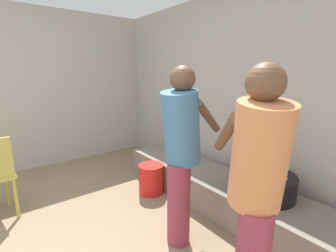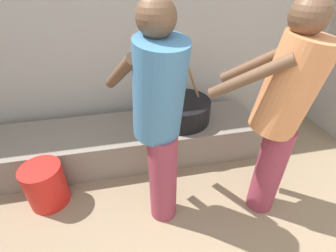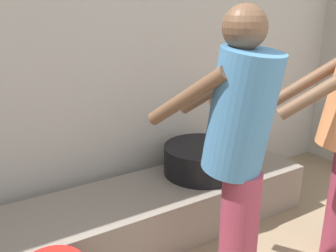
{
  "view_description": "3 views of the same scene",
  "coord_description": "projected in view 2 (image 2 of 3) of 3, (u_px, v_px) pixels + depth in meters",
  "views": [
    {
      "loc": [
        1.74,
        0.2,
        1.5
      ],
      "look_at": [
        0.04,
        1.5,
        1.01
      ],
      "focal_mm": 25.64,
      "sensor_mm": 36.0,
      "label": 1
    },
    {
      "loc": [
        0.08,
        0.2,
        1.67
      ],
      "look_at": [
        0.3,
        1.27,
        0.92
      ],
      "focal_mm": 26.04,
      "sensor_mm": 36.0,
      "label": 2
    },
    {
      "loc": [
        -0.89,
        0.2,
        1.54
      ],
      "look_at": [
        0.08,
        1.78,
        0.92
      ],
      "focal_mm": 39.34,
      "sensor_mm": 36.0,
      "label": 3
    }
  ],
  "objects": [
    {
      "name": "cooking_pot_main",
      "position": [
        181.0,
        110.0,
        2.39
      ],
      "size": [
        0.56,
        0.56,
        0.66
      ],
      "color": "black",
      "rests_on": "hearth_ledge"
    },
    {
      "name": "block_enclosure_rear",
      "position": [
        104.0,
        20.0,
        2.25
      ],
      "size": [
        5.17,
        0.2,
        2.43
      ],
      "primitive_type": "cube",
      "color": "#ADA8A0",
      "rests_on": "ground_plane"
    },
    {
      "name": "cook_in_orange_shirt",
      "position": [
        282.0,
        111.0,
        1.54
      ],
      "size": [
        0.71,
        0.65,
        1.54
      ],
      "color": "#8C3347",
      "rests_on": "ground_plane"
    },
    {
      "name": "bucket_red_plastic",
      "position": [
        46.0,
        185.0,
        1.95
      ],
      "size": [
        0.31,
        0.31,
        0.37
      ],
      "primitive_type": "cylinder",
      "color": "red",
      "rests_on": "ground_plane"
    },
    {
      "name": "hearth_ledge",
      "position": [
        122.0,
        142.0,
        2.42
      ],
      "size": [
        2.69,
        0.6,
        0.35
      ],
      "primitive_type": "cube",
      "color": "slate",
      "rests_on": "ground_plane"
    },
    {
      "name": "cook_in_blue_shirt",
      "position": [
        159.0,
        116.0,
        1.48
      ],
      "size": [
        0.52,
        0.72,
        1.55
      ],
      "color": "#8C3347",
      "rests_on": "ground_plane"
    }
  ]
}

